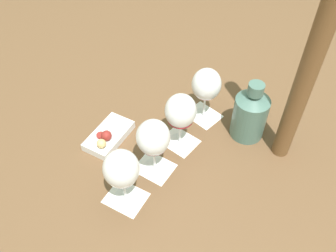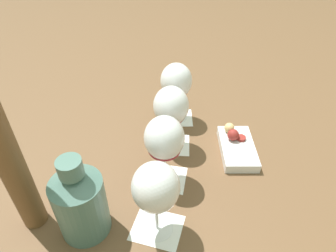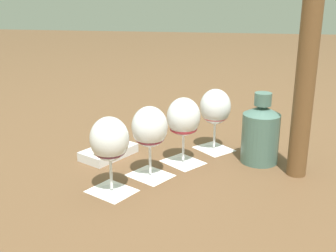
% 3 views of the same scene
% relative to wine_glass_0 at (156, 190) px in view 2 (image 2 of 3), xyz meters
% --- Properties ---
extents(ground_plane, '(8.00, 8.00, 0.00)m').
position_rel_wine_glass_0_xyz_m(ground_plane, '(0.17, -0.12, -0.14)').
color(ground_plane, brown).
extents(tasting_card_0, '(0.15, 0.15, 0.00)m').
position_rel_wine_glass_0_xyz_m(tasting_card_0, '(0.00, -0.00, -0.13)').
color(tasting_card_0, white).
rests_on(tasting_card_0, ground_plane).
extents(tasting_card_1, '(0.14, 0.15, 0.00)m').
position_rel_wine_glass_0_xyz_m(tasting_card_1, '(0.12, -0.09, -0.13)').
color(tasting_card_1, white).
rests_on(tasting_card_1, ground_plane).
extents(tasting_card_2, '(0.14, 0.14, 0.00)m').
position_rel_wine_glass_0_xyz_m(tasting_card_2, '(0.23, -0.16, -0.13)').
color(tasting_card_2, white).
rests_on(tasting_card_2, ground_plane).
extents(tasting_card_3, '(0.14, 0.14, 0.00)m').
position_rel_wine_glass_0_xyz_m(tasting_card_3, '(0.34, -0.24, -0.13)').
color(tasting_card_3, white).
rests_on(tasting_card_3, ground_plane).
extents(wine_glass_0, '(0.10, 0.10, 0.20)m').
position_rel_wine_glass_0_xyz_m(wine_glass_0, '(0.00, 0.00, 0.00)').
color(wine_glass_0, white).
rests_on(wine_glass_0, tasting_card_0).
extents(wine_glass_1, '(0.10, 0.10, 0.20)m').
position_rel_wine_glass_0_xyz_m(wine_glass_1, '(0.12, -0.09, 0.00)').
color(wine_glass_1, white).
rests_on(wine_glass_1, tasting_card_1).
extents(wine_glass_2, '(0.10, 0.10, 0.20)m').
position_rel_wine_glass_0_xyz_m(wine_glass_2, '(0.23, -0.16, 0.00)').
color(wine_glass_2, white).
rests_on(wine_glass_2, tasting_card_2).
extents(wine_glass_3, '(0.10, 0.10, 0.20)m').
position_rel_wine_glass_0_xyz_m(wine_glass_3, '(0.34, -0.24, 0.00)').
color(wine_glass_3, white).
rests_on(wine_glass_3, tasting_card_3).
extents(ceramic_vase, '(0.11, 0.11, 0.21)m').
position_rel_wine_glass_0_xyz_m(ceramic_vase, '(0.08, 0.14, -0.04)').
color(ceramic_vase, '#4C7066').
rests_on(ceramic_vase, ground_plane).
extents(snack_dish, '(0.20, 0.17, 0.06)m').
position_rel_wine_glass_0_xyz_m(snack_dish, '(0.12, -0.32, -0.12)').
color(snack_dish, silver).
rests_on(snack_dish, ground_plane).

